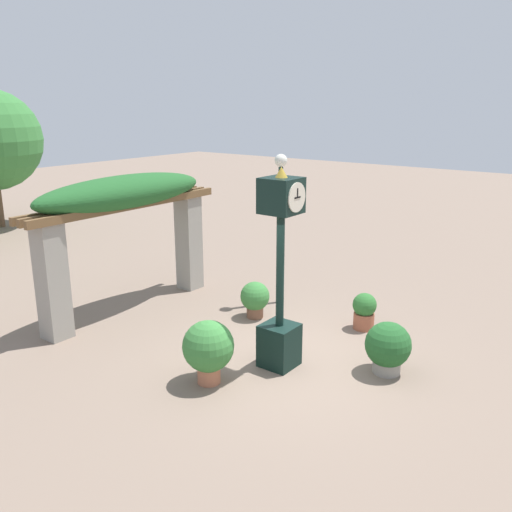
# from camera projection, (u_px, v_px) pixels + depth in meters

# --- Properties ---
(ground_plane) EXTENTS (60.00, 60.00, 0.00)m
(ground_plane) POSITION_uv_depth(u_px,v_px,m) (285.00, 360.00, 9.55)
(ground_plane) COLOR #7F6B5B
(pedestal_clock) EXTENTS (0.57, 0.62, 3.42)m
(pedestal_clock) POSITION_uv_depth(u_px,v_px,m) (280.00, 279.00, 8.96)
(pedestal_clock) COLOR black
(pedestal_clock) RESTS_ON ground
(pergola) EXTENTS (4.76, 1.07, 2.95)m
(pergola) POSITION_uv_depth(u_px,v_px,m) (125.00, 209.00, 11.29)
(pergola) COLOR gray
(pergola) RESTS_ON ground
(potted_plant_near_left) EXTENTS (0.61, 0.61, 0.78)m
(potted_plant_near_left) POSITION_uv_depth(u_px,v_px,m) (255.00, 298.00, 11.36)
(potted_plant_near_left) COLOR brown
(potted_plant_near_left) RESTS_ON ground
(potted_plant_near_right) EXTENTS (0.77, 0.77, 0.89)m
(potted_plant_near_right) POSITION_uv_depth(u_px,v_px,m) (388.00, 347.00, 9.00)
(potted_plant_near_right) COLOR gray
(potted_plant_near_right) RESTS_ON ground
(potted_plant_far_left) EXTENTS (0.84, 0.84, 1.06)m
(potted_plant_far_left) POSITION_uv_depth(u_px,v_px,m) (208.00, 348.00, 8.64)
(potted_plant_far_left) COLOR #B26B4C
(potted_plant_far_left) RESTS_ON ground
(potted_plant_far_right) EXTENTS (0.48, 0.48, 0.74)m
(potted_plant_far_right) POSITION_uv_depth(u_px,v_px,m) (364.00, 310.00, 10.79)
(potted_plant_far_right) COLOR #9E563D
(potted_plant_far_right) RESTS_ON ground
(lamp_post) EXTENTS (0.27, 0.27, 3.34)m
(lamp_post) POSITION_uv_depth(u_px,v_px,m) (280.00, 207.00, 11.73)
(lamp_post) COLOR #19382D
(lamp_post) RESTS_ON ground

